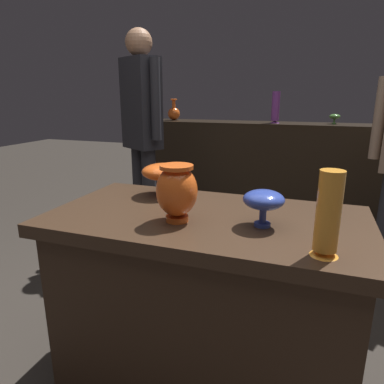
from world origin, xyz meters
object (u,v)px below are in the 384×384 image
Objects in this scene: visitor_near_left at (142,126)px; shelf_vase_right at (335,117)px; vase_left_accent at (163,172)px; vase_centerpiece at (177,191)px; shelf_vase_far_left at (174,113)px; vase_tall_behind at (264,201)px; vase_right_accent at (328,215)px; shelf_vase_center at (275,108)px.

shelf_vase_right is at bearing -112.78° from visitor_near_left.
vase_centerpiece is at bearing -57.81° from vase_left_accent.
shelf_vase_far_left is 1.56m from shelf_vase_right.
vase_left_accent reaches higher than vase_tall_behind.
vase_centerpiece is 0.96× the size of shelf_vase_far_left.
vase_left_accent is at bearing -69.06° from shelf_vase_far_left.
vase_tall_behind is at bearing -97.53° from shelf_vase_right.
vase_left_accent is at bearing 122.19° from vase_centerpiece.
vase_right_accent reaches higher than vase_tall_behind.
vase_centerpiece is at bearing -67.49° from shelf_vase_far_left.
vase_right_accent is 2.43m from shelf_vase_center.
vase_centerpiece reaches higher than vase_tall_behind.
shelf_vase_center reaches higher than vase_centerpiece.
visitor_near_left is (0.15, -1.00, -0.05)m from shelf_vase_far_left.
vase_right_accent is (0.69, -0.42, 0.02)m from vase_left_accent.
shelf_vase_far_left is (-0.77, 2.02, 0.16)m from vase_left_accent.
shelf_vase_right is at bearing 87.63° from vase_right_accent.
shelf_vase_right is 1.74m from visitor_near_left.
shelf_vase_right is 0.34× the size of shelf_vase_center.
vase_centerpiece is 2.27m from shelf_vase_center.
vase_right_accent is (0.20, -0.17, 0.03)m from vase_tall_behind.
shelf_vase_right is (0.60, 2.33, 0.14)m from vase_centerpiece.
vase_centerpiece is 0.12× the size of visitor_near_left.
visitor_near_left reaches higher than vase_tall_behind.
vase_right_accent is at bearing -80.03° from shelf_vase_center.
shelf_vase_center is at bearing 95.67° from vase_tall_behind.
vase_centerpiece is 0.73× the size of shelf_vase_center.
shelf_vase_far_left is 1.04m from shelf_vase_center.
vase_left_accent is at bearing 153.22° from visitor_near_left.
vase_left_accent is 2.18m from shelf_vase_right.
vase_tall_behind is 2.23m from shelf_vase_center.
vase_tall_behind is at bearing 163.00° from visitor_near_left.
shelf_vase_center is (-0.52, -0.07, 0.07)m from shelf_vase_right.
visitor_near_left reaches higher than shelf_vase_far_left.
visitor_near_left is at bearing -144.37° from shelf_vase_right.
shelf_vase_center is at bearing -101.75° from visitor_near_left.
shelf_vase_center reaches higher than shelf_vase_right.
visitor_near_left reaches higher than shelf_vase_right.
visitor_near_left is at bearing 121.76° from vase_centerpiece.
vase_left_accent is 1.96× the size of shelf_vase_right.
shelf_vase_far_left reaches higher than shelf_vase_right.
vase_right_accent is 0.87× the size of shelf_vase_center.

